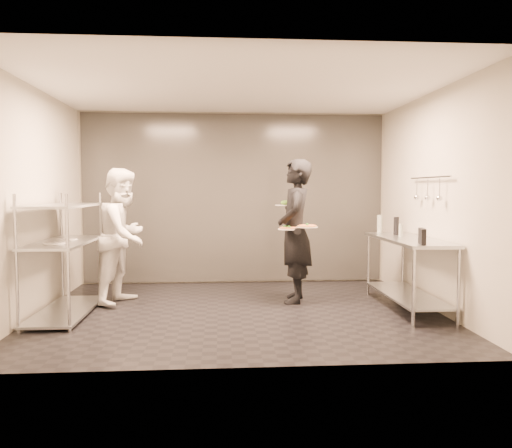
{
  "coord_description": "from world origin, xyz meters",
  "views": [
    {
      "loc": [
        -0.24,
        -6.23,
        1.55
      ],
      "look_at": [
        0.22,
        0.17,
        1.1
      ],
      "focal_mm": 35.0,
      "sensor_mm": 36.0,
      "label": 1
    }
  ],
  "objects": [
    {
      "name": "pass_rack",
      "position": [
        -2.15,
        -0.0,
        0.77
      ],
      "size": [
        0.6,
        1.6,
        1.5
      ],
      "color": "#B5B6BC",
      "rests_on": "ground"
    },
    {
      "name": "waiter",
      "position": [
        0.78,
        0.52,
        0.98
      ],
      "size": [
        0.59,
        0.78,
        1.96
      ],
      "primitive_type": "imported",
      "rotation": [
        0.0,
        0.0,
        -1.75
      ],
      "color": "black",
      "rests_on": "ground"
    },
    {
      "name": "room_shell",
      "position": [
        0.0,
        1.18,
        1.4
      ],
      "size": [
        5.0,
        4.0,
        2.8
      ],
      "color": "black",
      "rests_on": "ground"
    },
    {
      "name": "pizza_plate_near",
      "position": [
        0.67,
        0.33,
        1.03
      ],
      "size": [
        0.29,
        0.29,
        0.05
      ],
      "color": "silver",
      "rests_on": "waiter"
    },
    {
      "name": "chef",
      "position": [
        -1.55,
        0.64,
        0.91
      ],
      "size": [
        0.94,
        1.06,
        1.83
      ],
      "primitive_type": "imported",
      "rotation": [
        0.0,
        0.0,
        1.25
      ],
      "color": "white",
      "rests_on": "ground"
    },
    {
      "name": "salad_plate",
      "position": [
        0.69,
        0.85,
        1.34
      ],
      "size": [
        0.3,
        0.3,
        0.07
      ],
      "color": "silver",
      "rests_on": "waiter"
    },
    {
      "name": "pos_monitor",
      "position": [
        2.06,
        -0.72,
        1.01
      ],
      "size": [
        0.11,
        0.26,
        0.18
      ],
      "primitive_type": "cube",
      "rotation": [
        0.0,
        0.0,
        -0.23
      ],
      "color": "black",
      "rests_on": "prep_counter"
    },
    {
      "name": "bottle_green",
      "position": [
        2.06,
        0.8,
        1.05
      ],
      "size": [
        0.07,
        0.07,
        0.26
      ],
      "primitive_type": "cylinder",
      "color": "gray",
      "rests_on": "prep_counter"
    },
    {
      "name": "bottle_dark",
      "position": [
        2.18,
        0.46,
        1.04
      ],
      "size": [
        0.07,
        0.07,
        0.25
      ],
      "primitive_type": "cylinder",
      "color": "black",
      "rests_on": "prep_counter"
    },
    {
      "name": "utensil_rail",
      "position": [
        2.43,
        -0.0,
        1.55
      ],
      "size": [
        0.07,
        1.2,
        0.31
      ],
      "color": "#B5B6BC",
      "rests_on": "room_shell"
    },
    {
      "name": "pizza_plate_far",
      "position": [
        0.92,
        0.33,
        1.05
      ],
      "size": [
        0.29,
        0.29,
        0.05
      ],
      "color": "silver",
      "rests_on": "waiter"
    },
    {
      "name": "prep_counter",
      "position": [
        2.18,
        0.0,
        0.63
      ],
      "size": [
        0.6,
        1.8,
        0.92
      ],
      "color": "#B5B6BC",
      "rests_on": "ground"
    },
    {
      "name": "bottle_clear",
      "position": [
        2.16,
        0.23,
        1.01
      ],
      "size": [
        0.05,
        0.05,
        0.17
      ],
      "primitive_type": "cylinder",
      "color": "gray",
      "rests_on": "prep_counter"
    }
  ]
}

